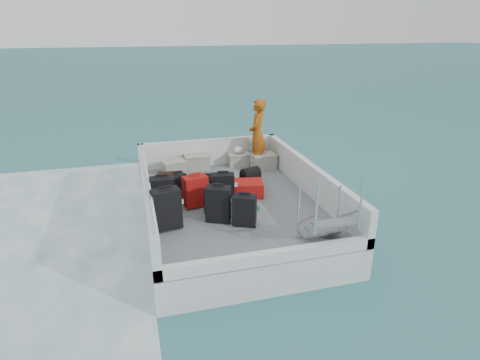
# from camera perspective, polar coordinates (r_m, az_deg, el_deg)

# --- Properties ---
(ground) EXTENTS (160.00, 160.00, 0.00)m
(ground) POSITION_cam_1_polar(r_m,az_deg,el_deg) (8.73, -1.13, -6.72)
(ground) COLOR #1B5A60
(ground) RESTS_ON ground
(ferry_hull) EXTENTS (3.60, 5.00, 0.60)m
(ferry_hull) POSITION_cam_1_polar(r_m,az_deg,el_deg) (8.60, -1.15, -4.95)
(ferry_hull) COLOR silver
(ferry_hull) RESTS_ON ground
(deck) EXTENTS (3.30, 4.70, 0.02)m
(deck) POSITION_cam_1_polar(r_m,az_deg,el_deg) (8.47, -1.16, -3.07)
(deck) COLOR slate
(deck) RESTS_ON ferry_hull
(deck_fittings) EXTENTS (3.60, 5.00, 0.90)m
(deck_fittings) POSITION_cam_1_polar(r_m,az_deg,el_deg) (8.12, 1.75, -1.24)
(deck_fittings) COLOR silver
(deck_fittings) RESTS_ON deck
(suitcase_0) EXTENTS (0.54, 0.37, 0.77)m
(suitcase_0) POSITION_cam_1_polar(r_m,az_deg,el_deg) (7.31, -10.39, -4.15)
(suitcase_0) COLOR black
(suitcase_0) RESTS_ON deck
(suitcase_1) EXTENTS (0.50, 0.31, 0.72)m
(suitcase_1) POSITION_cam_1_polar(r_m,az_deg,el_deg) (7.99, -10.90, -2.11)
(suitcase_1) COLOR black
(suitcase_1) RESTS_ON deck
(suitcase_2) EXTENTS (0.42, 0.37, 0.52)m
(suitcase_2) POSITION_cam_1_polar(r_m,az_deg,el_deg) (8.65, -8.86, -0.85)
(suitcase_2) COLOR black
(suitcase_2) RESTS_ON deck
(suitcase_3) EXTENTS (0.52, 0.43, 0.69)m
(suitcase_3) POSITION_cam_1_polar(r_m,az_deg,el_deg) (7.49, -3.11, -3.48)
(suitcase_3) COLOR black
(suitcase_3) RESTS_ON deck
(suitcase_4) EXTENTS (0.44, 0.37, 0.57)m
(suitcase_4) POSITION_cam_1_polar(r_m,az_deg,el_deg) (7.79, -3.53, -2.98)
(suitcase_4) COLOR black
(suitcase_4) RESTS_ON deck
(suitcase_5) EXTENTS (0.52, 0.37, 0.65)m
(suitcase_5) POSITION_cam_1_polar(r_m,az_deg,el_deg) (8.14, -6.35, -1.65)
(suitcase_5) COLOR #A60C10
(suitcase_5) RESTS_ON deck
(suitcase_6) EXTENTS (0.49, 0.41, 0.59)m
(suitcase_6) POSITION_cam_1_polar(r_m,az_deg,el_deg) (7.35, 0.64, -4.39)
(suitcase_6) COLOR black
(suitcase_6) RESTS_ON deck
(suitcase_7) EXTENTS (0.49, 0.33, 0.63)m
(suitcase_7) POSITION_cam_1_polar(r_m,az_deg,el_deg) (8.28, -2.40, -1.21)
(suitcase_7) COLOR black
(suitcase_7) RESTS_ON deck
(suitcase_8) EXTENTS (0.88, 0.66, 0.31)m
(suitcase_8) POSITION_cam_1_polar(r_m,az_deg,el_deg) (8.69, 0.59, -1.22)
(suitcase_8) COLOR #A60C10
(suitcase_8) RESTS_ON deck
(duffel_0) EXTENTS (0.60, 0.37, 0.32)m
(duffel_0) POSITION_cam_1_polar(r_m,az_deg,el_deg) (9.16, -9.81, -0.30)
(duffel_0) COLOR black
(duffel_0) RESTS_ON deck
(duffel_1) EXTENTS (0.50, 0.38, 0.32)m
(duffel_1) POSITION_cam_1_polar(r_m,az_deg,el_deg) (8.93, -4.13, -0.60)
(duffel_1) COLOR black
(duffel_1) RESTS_ON deck
(duffel_2) EXTENTS (0.49, 0.42, 0.32)m
(duffel_2) POSITION_cam_1_polar(r_m,az_deg,el_deg) (9.27, 1.48, 0.27)
(duffel_2) COLOR black
(duffel_2) RESTS_ON deck
(crate_0) EXTENTS (0.58, 0.45, 0.31)m
(crate_0) POSITION_cam_1_polar(r_m,az_deg,el_deg) (10.06, -9.31, 1.69)
(crate_0) COLOR #9C9688
(crate_0) RESTS_ON deck
(crate_1) EXTENTS (0.59, 0.41, 0.36)m
(crate_1) POSITION_cam_1_polar(r_m,az_deg,el_deg) (10.32, -6.14, 2.48)
(crate_1) COLOR #9C9688
(crate_1) RESTS_ON deck
(crate_2) EXTENTS (0.54, 0.39, 0.31)m
(crate_2) POSITION_cam_1_polar(r_m,az_deg,el_deg) (10.54, -0.21, 2.87)
(crate_2) COLOR #9C9688
(crate_2) RESTS_ON deck
(crate_3) EXTENTS (0.64, 0.48, 0.36)m
(crate_3) POSITION_cam_1_polar(r_m,az_deg,el_deg) (10.34, 3.36, 2.60)
(crate_3) COLOR #9C9688
(crate_3) RESTS_ON deck
(yellow_bag) EXTENTS (0.28, 0.26, 0.22)m
(yellow_bag) POSITION_cam_1_polar(r_m,az_deg,el_deg) (10.57, 3.68, 2.62)
(yellow_bag) COLOR yellow
(yellow_bag) RESTS_ON deck
(white_bag) EXTENTS (0.24, 0.24, 0.18)m
(white_bag) POSITION_cam_1_polar(r_m,az_deg,el_deg) (10.46, -0.21, 4.14)
(white_bag) COLOR white
(white_bag) RESTS_ON crate_2
(passenger) EXTENTS (0.67, 0.77, 1.76)m
(passenger) POSITION_cam_1_polar(r_m,az_deg,el_deg) (10.24, 2.48, 6.55)
(passenger) COLOR orange
(passenger) RESTS_ON deck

